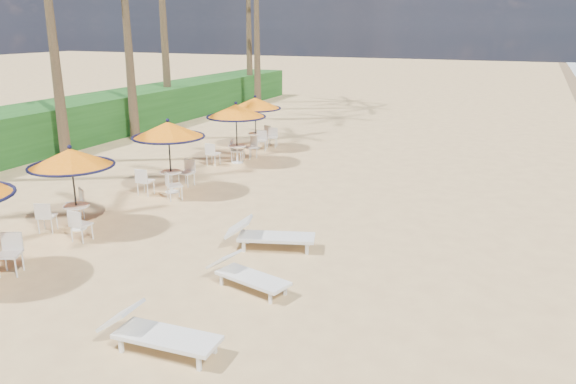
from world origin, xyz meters
name	(u,v)px	position (x,y,z in m)	size (l,w,h in m)	color
ground	(185,328)	(0.00, 0.00, 0.00)	(160.00, 160.00, 0.00)	tan
scrub_hedge	(62,124)	(-13.50, 11.00, 0.90)	(3.00, 40.00, 1.80)	#194716
station_1	(70,168)	(-5.26, 3.02, 1.60)	(2.10, 2.10, 2.19)	black
station_2	(168,139)	(-4.94, 6.71, 1.69)	(2.21, 2.21, 2.31)	black
station_3	(236,118)	(-4.95, 10.97, 1.69)	(2.21, 2.30, 2.31)	black
station_4	(257,110)	(-5.38, 13.60, 1.63)	(2.13, 2.18, 2.22)	black
lounger_near	(156,332)	(-0.04, -0.76, 0.33)	(2.01, 0.72, 0.71)	white
lounger_mid	(245,273)	(0.23, 1.80, 0.30)	(1.87, 0.99, 0.64)	white
lounger_far	(267,235)	(-0.25, 3.79, 0.34)	(2.15, 1.24, 0.74)	white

